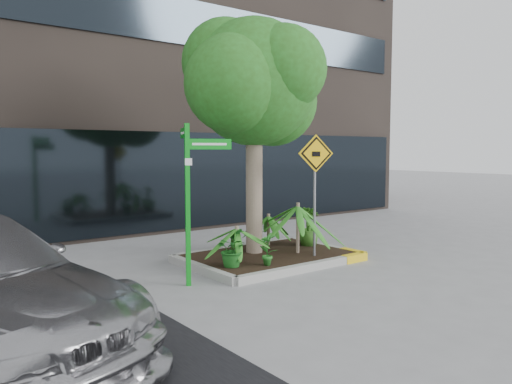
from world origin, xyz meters
TOP-DOWN VIEW (x-y plane):
  - ground at (0.00, 0.00)m, footprint 80.00×80.00m
  - planter at (0.23, 0.27)m, footprint 3.35×2.36m
  - tree at (0.06, 0.63)m, footprint 3.25×2.88m
  - palm_front at (0.72, 0.02)m, footprint 1.15×1.15m
  - palm_left at (-0.79, 0.02)m, footprint 0.77×0.77m
  - palm_back at (0.75, 1.00)m, footprint 0.78×0.78m
  - shrub_a at (-1.05, -0.14)m, footprint 0.78×0.78m
  - shrub_b at (1.45, 0.47)m, footprint 0.67×0.67m
  - shrub_c at (-0.46, -0.46)m, footprint 0.33×0.33m
  - shrub_d at (0.41, 1.05)m, footprint 0.48×0.48m
  - street_sign_post at (-1.93, -0.27)m, footprint 0.73×0.96m
  - cattle_sign at (0.78, -0.40)m, footprint 0.70×0.26m

SIDE VIEW (x-z plane):
  - ground at x=0.00m, z-range 0.00..0.00m
  - planter at x=0.23m, z-range 0.03..0.18m
  - shrub_c at x=-0.46m, z-range 0.15..0.76m
  - shrub_a at x=-1.05m, z-range 0.15..0.80m
  - shrub_d at x=0.41m, z-range 0.15..0.92m
  - shrub_b at x=1.45m, z-range 0.15..1.00m
  - palm_left at x=-0.79m, z-range 0.36..1.22m
  - palm_back at x=0.75m, z-range 0.36..1.22m
  - palm_front at x=0.72m, z-range 0.47..1.74m
  - street_sign_post at x=-1.93m, z-range 0.31..2.97m
  - cattle_sign at x=0.78m, z-range 0.57..2.94m
  - tree at x=0.06m, z-range 1.12..5.99m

